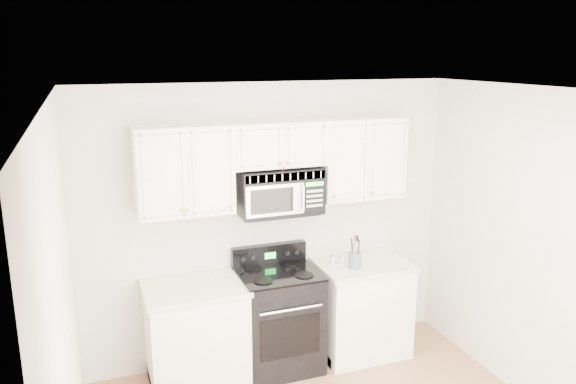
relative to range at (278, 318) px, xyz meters
name	(u,v)px	position (x,y,z in m)	size (l,w,h in m)	color
room	(357,298)	(0.04, -1.45, 0.82)	(3.51, 3.51, 2.61)	#9F6444
base_cabinet_left	(196,338)	(-0.76, -0.01, -0.06)	(0.86, 0.65, 0.92)	#EBE6C9
base_cabinet_right	(361,310)	(0.84, -0.01, -0.06)	(0.86, 0.65, 0.92)	#EBE6C9
range	(278,318)	(0.00, 0.00, 0.00)	(0.72, 0.66, 1.11)	black
upper_cabinets	(277,159)	(0.04, 0.14, 1.45)	(2.44, 0.37, 0.75)	#EBE6C9
microwave	(279,191)	(0.05, 0.11, 1.17)	(0.74, 0.42, 0.41)	black
utensil_crock	(355,260)	(0.71, -0.11, 0.52)	(0.12, 0.12, 0.31)	slate
shaker_salt	(333,259)	(0.55, 0.03, 0.49)	(0.04, 0.04, 0.10)	silver
shaker_pepper	(342,260)	(0.63, -0.01, 0.48)	(0.04, 0.04, 0.10)	silver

